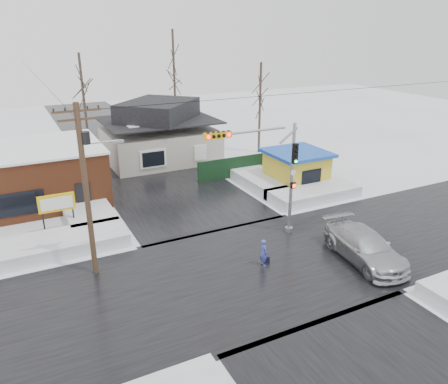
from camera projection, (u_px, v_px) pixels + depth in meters
name	position (u px, v px, depth m)	size (l,w,h in m)	color
ground	(259.00, 268.00, 23.64)	(120.00, 120.00, 0.00)	white
road_ns	(259.00, 268.00, 23.64)	(10.00, 120.00, 0.02)	black
road_ew	(259.00, 268.00, 23.64)	(120.00, 10.00, 0.02)	black
snowbank_nw	(66.00, 243.00, 25.54)	(7.00, 3.00, 0.80)	white
snowbank_ne	(313.00, 193.00, 33.13)	(7.00, 3.00, 0.80)	white
snowbank_nside_w	(85.00, 207.00, 30.56)	(3.00, 8.00, 0.80)	white
snowbank_nside_e	(257.00, 178.00, 36.45)	(3.00, 8.00, 0.80)	white
traffic_signal	(271.00, 167.00, 25.52)	(6.05, 0.68, 7.00)	gray
utility_pole	(87.00, 182.00, 21.40)	(3.15, 0.44, 9.00)	#382619
brick_building	(16.00, 176.00, 31.60)	(12.20, 8.20, 4.12)	brown
marquee_sign	(57.00, 204.00, 27.08)	(2.20, 0.21, 2.55)	black
house	(159.00, 133.00, 41.90)	(10.40, 8.40, 5.76)	#BBB8A9
kiosk	(296.00, 168.00, 35.46)	(4.60, 4.60, 2.88)	gold
fence	(240.00, 166.00, 37.73)	(8.00, 0.12, 1.80)	black
tree_far_left	(81.00, 75.00, 40.81)	(3.00, 3.00, 10.00)	#332821
tree_far_mid	(173.00, 53.00, 46.12)	(3.00, 3.00, 12.00)	#332821
tree_far_right	(261.00, 82.00, 42.83)	(3.00, 3.00, 9.00)	#332821
pedestrian	(264.00, 253.00, 23.63)	(0.56, 0.37, 1.54)	#3D4AAC
car	(365.00, 247.00, 24.11)	(2.38, 5.84, 1.70)	#B4B7BC
shopping_bag	(267.00, 260.00, 24.07)	(0.28, 0.12, 0.35)	black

